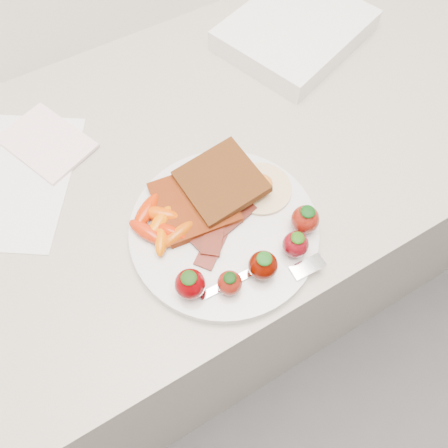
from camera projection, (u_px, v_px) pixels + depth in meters
counter at (202, 260)px, 1.10m from camera, size 2.00×0.60×0.90m
plate at (224, 230)px, 0.63m from camera, size 0.27×0.27×0.02m
toast_lower at (194, 203)px, 0.63m from camera, size 0.12×0.12×0.01m
toast_upper at (221, 182)px, 0.63m from camera, size 0.11×0.11×0.03m
fried_egg at (261, 187)px, 0.64m from camera, size 0.10×0.10×0.02m
bacon_strips at (219, 227)px, 0.61m from camera, size 0.12×0.11×0.01m
baby_carrots at (159, 225)px, 0.61m from camera, size 0.09×0.10×0.02m
strawberries at (257, 257)px, 0.57m from camera, size 0.22×0.07×0.05m
fork at (270, 273)px, 0.58m from camera, size 0.17×0.05×0.00m
paper_sheet at (10, 178)px, 0.68m from camera, size 0.29×0.31×0.00m
notepad at (47, 142)px, 0.70m from camera, size 0.14×0.17×0.01m
appliance at (295, 31)px, 0.81m from camera, size 0.31×0.27×0.04m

